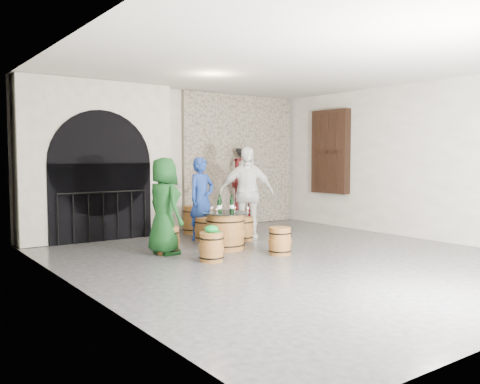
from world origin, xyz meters
TOP-DOWN VIEW (x-y plane):
  - ground at (0.00, 0.00)m, footprint 8.00×8.00m
  - wall_back at (0.00, 4.00)m, footprint 8.00×0.00m
  - wall_left at (-3.50, 0.00)m, footprint 0.00×8.00m
  - wall_right at (3.50, 0.00)m, footprint 0.00×8.00m
  - ceiling at (0.00, 0.00)m, footprint 8.00×8.00m
  - stone_facing_panel at (1.80, 3.94)m, footprint 3.20×0.12m
  - arched_opening at (-1.90, 3.74)m, footprint 3.10×0.60m
  - shuttered_window at (3.38, 2.40)m, footprint 0.23×1.10m
  - barrel_table at (-0.44, 1.28)m, footprint 0.87×0.87m
  - barrel_stool_left at (-1.47, 1.51)m, footprint 0.41×0.41m
  - barrel_stool_far at (-0.23, 2.32)m, footprint 0.41×0.41m
  - barrel_stool_right at (0.43, 1.90)m, footprint 0.41×0.41m
  - barrel_stool_near_right at (0.06, 0.34)m, footprint 0.41×0.41m
  - barrel_stool_near_left at (-1.21, 0.54)m, footprint 0.41×0.41m
  - green_cap at (-1.20, 0.54)m, footprint 0.26×0.22m
  - person_green at (-1.54, 1.53)m, footprint 0.58×0.85m
  - person_blue at (-0.20, 2.47)m, footprint 0.66×0.49m
  - person_white at (0.58, 2.01)m, footprint 1.17×1.00m
  - wine_bottle_left at (-0.57, 1.28)m, footprint 0.08×0.08m
  - wine_bottle_center at (-0.32, 1.24)m, footprint 0.08×0.08m
  - wine_bottle_right at (-0.43, 1.47)m, footprint 0.08×0.08m
  - tasting_glass_a at (-0.64, 1.24)m, footprint 0.05×0.05m
  - tasting_glass_b at (-0.24, 1.26)m, footprint 0.05×0.05m
  - tasting_glass_c at (-0.57, 1.50)m, footprint 0.05×0.05m
  - tasting_glass_d at (-0.20, 1.42)m, footprint 0.05×0.05m
  - tasting_glass_e at (-0.11, 1.04)m, footprint 0.05×0.05m
  - tasting_glass_f at (-0.65, 1.42)m, footprint 0.05×0.05m
  - side_barrel at (0.08, 3.29)m, footprint 0.46×0.46m
  - corking_press at (1.62, 3.53)m, footprint 0.77×0.43m
  - control_box at (2.05, 3.86)m, footprint 0.18×0.10m

SIDE VIEW (x-z plane):
  - ground at x=0.00m, z-range 0.00..0.00m
  - barrel_stool_left at x=-1.47m, z-range 0.00..0.47m
  - barrel_stool_far at x=-0.23m, z-range 0.00..0.47m
  - barrel_stool_right at x=0.43m, z-range 0.00..0.47m
  - barrel_stool_near_right at x=0.06m, z-range 0.00..0.47m
  - barrel_stool_near_left at x=-1.21m, z-range 0.00..0.47m
  - side_barrel at x=0.08m, z-range 0.00..0.61m
  - barrel_table at x=-0.44m, z-range 0.00..0.67m
  - green_cap at x=-1.20m, z-range 0.46..0.58m
  - tasting_glass_a at x=-0.64m, z-range 0.68..0.77m
  - tasting_glass_b at x=-0.24m, z-range 0.68..0.77m
  - tasting_glass_c at x=-0.57m, z-range 0.68..0.77m
  - tasting_glass_d at x=-0.20m, z-range 0.68..0.77m
  - tasting_glass_e at x=-0.11m, z-range 0.68..0.77m
  - tasting_glass_f at x=-0.65m, z-range 0.68..0.77m
  - wine_bottle_left at x=-0.57m, z-range 0.65..0.97m
  - wine_bottle_center at x=-0.32m, z-range 0.65..0.97m
  - wine_bottle_right at x=-0.43m, z-range 0.65..0.97m
  - person_blue at x=-0.20m, z-range 0.00..1.67m
  - person_green at x=-1.54m, z-range 0.00..1.67m
  - person_white at x=0.58m, z-range 0.00..1.88m
  - corking_press at x=1.62m, z-range 0.15..2.03m
  - control_box at x=2.05m, z-range 1.24..1.46m
  - arched_opening at x=-1.90m, z-range -0.01..3.18m
  - wall_back at x=0.00m, z-range -2.40..5.60m
  - wall_left at x=-3.50m, z-range -2.40..5.60m
  - wall_right at x=3.50m, z-range -2.40..5.60m
  - stone_facing_panel at x=1.80m, z-range 0.01..3.19m
  - shuttered_window at x=3.38m, z-range 0.80..2.80m
  - ceiling at x=0.00m, z-range 3.20..3.20m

